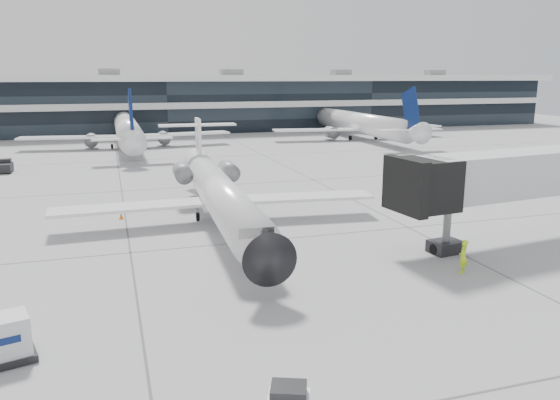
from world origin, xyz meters
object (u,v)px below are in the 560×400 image
object	(u,v)px
regional_jet	(219,192)
cargo_uld	(3,340)
ramp_worker	(463,256)
jet_bridge	(534,173)

from	to	relation	value
regional_jet	cargo_uld	bearing A→B (deg)	-121.75
regional_jet	ramp_worker	world-z (taller)	regional_jet
ramp_worker	cargo_uld	distance (m)	23.52
cargo_uld	ramp_worker	bearing A→B (deg)	-7.38
regional_jet	jet_bridge	bearing A→B (deg)	-25.89
jet_bridge	ramp_worker	bearing A→B (deg)	-159.43
ramp_worker	regional_jet	bearing A→B (deg)	-93.55
jet_bridge	ramp_worker	xyz separation A→B (m)	(-8.37, -4.37, -3.67)
regional_jet	cargo_uld	size ratio (longest dim) A/B	11.78
ramp_worker	cargo_uld	bearing A→B (deg)	-32.79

